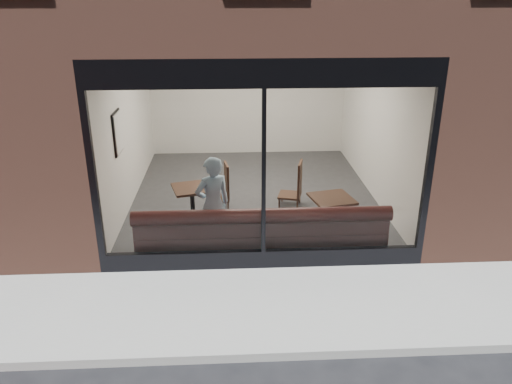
{
  "coord_description": "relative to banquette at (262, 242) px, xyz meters",
  "views": [
    {
      "loc": [
        -0.47,
        -4.75,
        4.03
      ],
      "look_at": [
        -0.09,
        2.4,
        1.13
      ],
      "focal_mm": 35.0,
      "sensor_mm": 36.0,
      "label": 1
    }
  ],
  "objects": [
    {
      "name": "cafe_wall_left",
      "position": [
        -2.49,
        2.55,
        1.37
      ],
      "size": [
        0.0,
        6.0,
        6.0
      ],
      "primitive_type": "plane",
      "rotation": [
        1.57,
        0.0,
        1.57
      ],
      "color": "silver",
      "rests_on": "ground"
    },
    {
      "name": "sidewalk_near",
      "position": [
        0.0,
        -1.45,
        -0.22
      ],
      "size": [
        40.0,
        2.0,
        0.01
      ],
      "primitive_type": "cube",
      "color": "gray",
      "rests_on": "ground"
    },
    {
      "name": "cafe_chair_left",
      "position": [
        -0.75,
        1.85,
        0.01
      ],
      "size": [
        0.47,
        0.47,
        0.04
      ],
      "primitive_type": "cube",
      "rotation": [
        0.0,
        0.0,
        3.3
      ],
      "color": "#321F13",
      "rests_on": "cafe_floor"
    },
    {
      "name": "person",
      "position": [
        -0.78,
        0.23,
        0.59
      ],
      "size": [
        0.7,
        0.6,
        1.63
      ],
      "primitive_type": "imported",
      "rotation": [
        0.0,
        0.0,
        3.56
      ],
      "color": "#A3C5DF",
      "rests_on": "cafe_floor"
    },
    {
      "name": "cafe_ceiling",
      "position": [
        0.0,
        2.55,
        2.97
      ],
      "size": [
        6.0,
        6.0,
        0.0
      ],
      "primitive_type": "plane",
      "rotation": [
        3.14,
        0.0,
        0.0
      ],
      "color": "white",
      "rests_on": "host_building_upper"
    },
    {
      "name": "cafe_floor",
      "position": [
        0.0,
        2.55,
        -0.21
      ],
      "size": [
        6.0,
        6.0,
        0.0
      ],
      "primitive_type": "plane",
      "color": "#2D2D30",
      "rests_on": "ground"
    },
    {
      "name": "storefront_mullion",
      "position": [
        0.0,
        -0.4,
        1.32
      ],
      "size": [
        0.06,
        0.1,
        2.5
      ],
      "primitive_type": "cube",
      "color": "black",
      "rests_on": "storefront_kick"
    },
    {
      "name": "kerb_near",
      "position": [
        0.0,
        -2.5,
        -0.17
      ],
      "size": [
        40.0,
        0.1,
        0.12
      ],
      "primitive_type": "cube",
      "color": "gray",
      "rests_on": "ground"
    },
    {
      "name": "host_building_pier_right",
      "position": [
        3.75,
        5.55,
        1.38
      ],
      "size": [
        2.5,
        12.0,
        3.2
      ],
      "primitive_type": "cube",
      "color": "brown",
      "rests_on": "ground"
    },
    {
      "name": "wall_poster",
      "position": [
        -2.45,
        1.48,
        1.47
      ],
      "size": [
        0.02,
        0.53,
        0.7
      ],
      "primitive_type": "cube",
      "color": "white",
      "rests_on": "cafe_wall_left"
    },
    {
      "name": "host_building_pier_left",
      "position": [
        -3.75,
        5.55,
        1.38
      ],
      "size": [
        2.5,
        12.0,
        3.2
      ],
      "primitive_type": "cube",
      "color": "brown",
      "rests_on": "ground"
    },
    {
      "name": "banquette",
      "position": [
        0.0,
        0.0,
        0.0
      ],
      "size": [
        4.0,
        0.55,
        0.45
      ],
      "primitive_type": "cube",
      "color": "#371614",
      "rests_on": "cafe_floor"
    },
    {
      "name": "cafe_wall_right",
      "position": [
        2.49,
        2.55,
        1.37
      ],
      "size": [
        0.0,
        6.0,
        6.0
      ],
      "primitive_type": "plane",
      "rotation": [
        1.57,
        0.0,
        -1.57
      ],
      "color": "silver",
      "rests_on": "ground"
    },
    {
      "name": "cafe_chair_right",
      "position": [
        0.69,
        1.95,
        0.01
      ],
      "size": [
        0.53,
        0.53,
        0.04
      ],
      "primitive_type": "cube",
      "rotation": [
        0.0,
        0.0,
        2.88
      ],
      "color": "#321F13",
      "rests_on": "cafe_floor"
    },
    {
      "name": "storefront_kick",
      "position": [
        0.0,
        -0.4,
        -0.08
      ],
      "size": [
        5.0,
        0.1,
        0.3
      ],
      "primitive_type": "cube",
      "color": "black",
      "rests_on": "ground"
    },
    {
      "name": "ground",
      "position": [
        0.0,
        -2.45,
        -0.23
      ],
      "size": [
        120.0,
        120.0,
        0.0
      ],
      "primitive_type": "plane",
      "color": "black",
      "rests_on": "ground"
    },
    {
      "name": "cafe_wall_back",
      "position": [
        0.0,
        5.54,
        1.37
      ],
      "size": [
        5.0,
        0.0,
        5.0
      ],
      "primitive_type": "plane",
      "rotation": [
        1.57,
        0.0,
        0.0
      ],
      "color": "silver",
      "rests_on": "ground"
    },
    {
      "name": "storefront_header",
      "position": [
        0.0,
        -0.4,
        2.77
      ],
      "size": [
        5.0,
        0.1,
        0.4
      ],
      "primitive_type": "cube",
      "color": "black",
      "rests_on": "host_building_upper"
    },
    {
      "name": "storefront_glass",
      "position": [
        0.0,
        -0.43,
        1.33
      ],
      "size": [
        4.8,
        0.0,
        4.8
      ],
      "primitive_type": "plane",
      "rotation": [
        1.57,
        0.0,
        0.0
      ],
      "color": "white",
      "rests_on": "storefront_kick"
    },
    {
      "name": "host_building_backfill",
      "position": [
        0.0,
        8.55,
        1.38
      ],
      "size": [
        5.0,
        6.0,
        3.2
      ],
      "primitive_type": "cube",
      "color": "brown",
      "rests_on": "ground"
    },
    {
      "name": "cafe_table_right",
      "position": [
        1.24,
        0.55,
        0.52
      ],
      "size": [
        0.81,
        0.81,
        0.04
      ],
      "primitive_type": "cube",
      "rotation": [
        0.0,
        0.0,
        0.22
      ],
      "color": "#321F13",
      "rests_on": "cafe_floor"
    },
    {
      "name": "cafe_table_left",
      "position": [
        -1.18,
        1.16,
        0.52
      ],
      "size": [
        0.8,
        0.8,
        0.04
      ],
      "primitive_type": "cube",
      "rotation": [
        0.0,
        0.0,
        0.26
      ],
      "color": "#321F13",
      "rests_on": "cafe_floor"
    }
  ]
}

